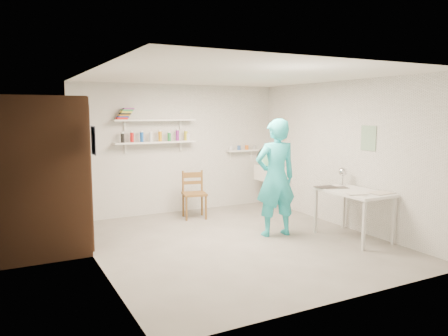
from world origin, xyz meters
name	(u,v)px	position (x,y,z in m)	size (l,w,h in m)	color
floor	(237,243)	(0.00, 0.00, -0.01)	(4.00, 4.50, 0.02)	slate
ceiling	(237,75)	(0.00, 0.00, 2.41)	(4.00, 4.50, 0.02)	silver
wall_back	(179,149)	(0.00, 2.26, 1.20)	(4.00, 0.02, 2.40)	silver
wall_front	(349,184)	(0.00, -2.26, 1.20)	(4.00, 0.02, 2.40)	silver
wall_left	(93,169)	(-2.01, 0.00, 1.20)	(0.02, 4.50, 2.40)	silver
wall_right	(343,154)	(2.01, 0.00, 1.20)	(0.02, 4.50, 2.40)	silver
doorway_recess	(81,174)	(-1.99, 1.05, 1.00)	(0.02, 0.90, 2.00)	black
corridor_box	(27,174)	(-2.70, 1.05, 1.05)	(1.40, 1.50, 2.10)	brown
door_lintel	(79,101)	(-1.97, 1.05, 2.05)	(0.06, 1.05, 0.10)	brown
door_jamb_near	(89,179)	(-1.97, 0.55, 1.00)	(0.06, 0.10, 2.00)	brown
door_jamb_far	(77,170)	(-1.97, 1.55, 1.00)	(0.06, 0.10, 2.00)	brown
shelf_lower	(155,142)	(-0.50, 2.13, 1.35)	(1.50, 0.22, 0.03)	white
shelf_upper	(155,120)	(-0.50, 2.13, 1.75)	(1.50, 0.22, 0.03)	white
ledge_shelf	(243,151)	(1.35, 2.17, 1.12)	(0.70, 0.14, 0.03)	white
poster_left	(93,141)	(-1.99, 0.05, 1.55)	(0.01, 0.28, 0.36)	#334C7F
poster_right_a	(280,129)	(1.99, 1.80, 1.55)	(0.01, 0.34, 0.42)	#995933
poster_right_b	(368,138)	(1.99, -0.55, 1.50)	(0.01, 0.30, 0.38)	#3F724C
belfast_sink	(272,173)	(1.75, 1.70, 0.70)	(0.48, 0.60, 0.30)	white
man	(276,178)	(0.70, 0.04, 0.90)	(0.66, 0.43, 1.80)	#29C6D0
wall_clock	(267,157)	(0.67, 0.26, 1.20)	(0.32, 0.32, 0.04)	beige
wooden_chair	(194,194)	(0.04, 1.62, 0.44)	(0.41, 0.39, 0.88)	brown
work_table	(353,215)	(1.64, -0.65, 0.37)	(0.66, 1.10, 0.73)	silver
desk_lamp	(343,172)	(1.82, -0.21, 0.95)	(0.14, 0.14, 0.14)	silver
spray_cans	(155,137)	(-0.50, 2.13, 1.45)	(1.29, 0.06, 0.17)	black
book_stack	(125,114)	(-1.04, 2.13, 1.86)	(0.30, 0.14, 0.20)	red
ledge_pots	(243,148)	(1.35, 2.17, 1.18)	(0.48, 0.07, 0.09)	silver
papers	(354,190)	(1.64, -0.65, 0.74)	(0.30, 0.22, 0.02)	silver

